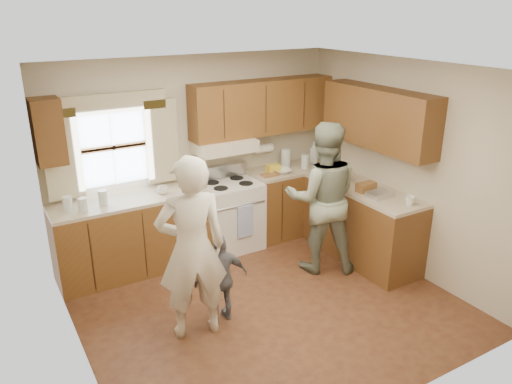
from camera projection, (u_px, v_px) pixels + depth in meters
room at (268, 197)px, 4.99m from camera, size 3.80×3.80×3.80m
kitchen_fixtures at (264, 192)px, 6.30m from camera, size 3.80×2.25×2.15m
stove at (229, 214)px, 6.57m from camera, size 0.76×0.67×1.07m
woman_left at (192, 249)px, 4.66m from camera, size 0.74×0.56×1.83m
woman_right at (322, 198)px, 5.88m from camera, size 1.11×1.04×1.83m
child at (221, 278)px, 5.00m from camera, size 0.58×0.28×0.96m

